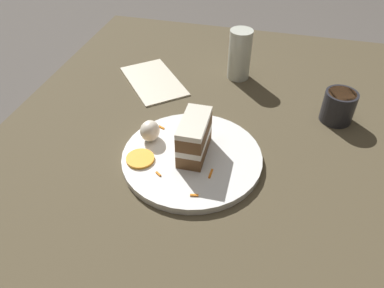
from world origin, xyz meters
name	(u,v)px	position (x,y,z in m)	size (l,w,h in m)	color
ground_plane	(195,176)	(0.00, 0.00, 0.00)	(6.00, 6.00, 0.00)	#4C4742
dining_table	(195,171)	(0.00, 0.00, 0.02)	(1.38, 0.95, 0.03)	#4C422D
plate	(192,158)	(-0.01, -0.01, 0.04)	(0.29, 0.29, 0.02)	white
cake_slice	(194,137)	(-0.02, -0.01, 0.09)	(0.11, 0.05, 0.08)	brown
cream_dollop	(150,131)	(-0.04, -0.11, 0.07)	(0.05, 0.04, 0.05)	silver
orange_garnish	(140,159)	(0.03, -0.11, 0.05)	(0.06, 0.06, 0.01)	orange
carrot_shreds_scatter	(184,166)	(0.02, -0.02, 0.05)	(0.18, 0.15, 0.00)	orange
drinking_glass	(239,58)	(-0.37, 0.03, 0.09)	(0.06, 0.06, 0.13)	beige
coffee_mug	(339,106)	(-0.23, 0.28, 0.07)	(0.07, 0.07, 0.07)	#232328
menu_card	(154,81)	(-0.29, -0.19, 0.03)	(0.12, 0.21, 0.00)	beige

